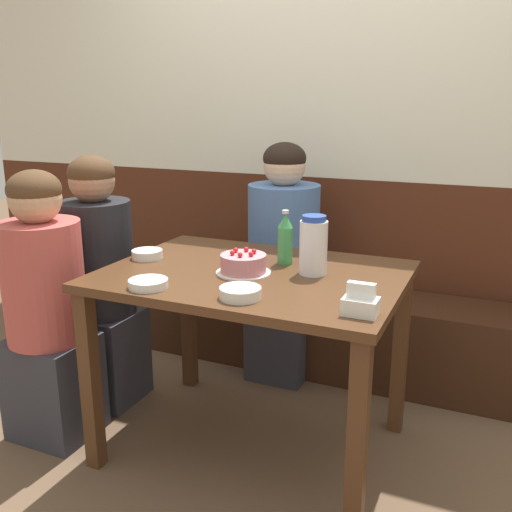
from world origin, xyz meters
The scene contains 15 objects.
ground_plane centered at (0.00, 0.00, 0.00)m, with size 12.00×12.00×0.00m, color brown.
back_wall centered at (0.00, 1.05, 1.25)m, with size 4.80×0.04×2.50m.
bench_seat centered at (0.00, 0.83, 0.23)m, with size 2.03×0.38×0.45m.
dining_table centered at (0.00, 0.00, 0.67)m, with size 1.16×0.85×0.78m.
birthday_cake centered at (-0.03, -0.04, 0.82)m, with size 0.21×0.21×0.10m.
water_pitcher centered at (0.22, 0.07, 0.89)m, with size 0.11×0.11×0.23m.
soju_bottle centered at (0.07, 0.16, 0.89)m, with size 0.06×0.06×0.22m.
napkin_holder centered at (0.50, -0.29, 0.82)m, with size 0.11×0.08×0.11m.
bowl_soup_white centered at (-0.49, -0.01, 0.80)m, with size 0.13×0.13×0.04m.
bowl_rice_small centered at (-0.26, -0.33, 0.80)m, with size 0.14×0.14×0.03m.
bowl_side_dish centered at (0.09, -0.30, 0.80)m, with size 0.14×0.14×0.04m.
glass_water_tall centered at (0.15, 0.32, 0.83)m, with size 0.08×0.08×0.09m.
person_teal_shirt centered at (-0.84, -0.26, 0.57)m, with size 0.34×0.33×1.17m.
person_pale_blue_shirt centered at (-0.14, 0.69, 0.61)m, with size 0.36×0.36×1.23m.
person_grey_tee centered at (-0.84, 0.09, 0.58)m, with size 0.34×0.33×1.19m.
Camera 1 is at (0.88, -1.95, 1.43)m, focal length 40.00 mm.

